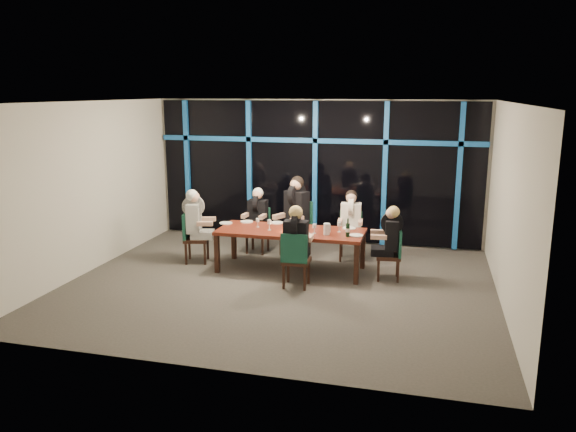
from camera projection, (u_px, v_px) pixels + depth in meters
The scene contains 29 objects.
room at pixel (279, 164), 8.94m from camera, with size 7.04×7.00×3.02m.
window_wall at pixel (316, 169), 11.81m from camera, with size 6.86×0.43×2.94m.
dining_table at pixel (291, 234), 9.99m from camera, with size 2.60×1.00×0.75m.
chair_far_left at pixel (259, 227), 11.23m from camera, with size 0.44×0.44×0.89m.
chair_far_mid at pixel (298, 225), 11.03m from camera, with size 0.66×0.66×1.07m.
chair_far_right at pixel (351, 233), 10.75m from camera, with size 0.46×0.46×0.92m.
chair_end_left at pixel (192, 235), 10.53m from camera, with size 0.53×0.53×0.95m.
chair_end_right at pixel (393, 252), 9.55m from camera, with size 0.45×0.45×0.88m.
chair_near_mid at pixel (295, 257), 9.12m from camera, with size 0.45×0.45×0.94m.
diner_far_left at pixel (257, 211), 11.09m from camera, with size 0.46×0.56×0.87m.
diner_far_mid at pixel (295, 205), 10.87m from camera, with size 0.67×0.73×1.04m.
diner_far_right at pixel (351, 215), 10.59m from camera, with size 0.48×0.59×0.89m.
diner_end_left at pixel (196, 215), 10.45m from camera, with size 0.64×0.53×0.92m.
diner_end_right at pixel (390, 232), 9.49m from camera, with size 0.57×0.46×0.85m.
diner_near_mid at pixel (296, 234), 9.11m from camera, with size 0.47×0.59×0.92m.
plate_far_left at pixel (247, 222), 10.58m from camera, with size 0.24×0.24×0.01m, color white.
plate_far_mid at pixel (277, 223), 10.50m from camera, with size 0.24×0.24×0.01m, color white.
plate_far_right at pixel (349, 228), 10.08m from camera, with size 0.24×0.24×0.01m, color white.
plate_end_left at pixel (227, 223), 10.47m from camera, with size 0.24×0.24×0.01m, color white.
plate_end_right at pixel (356, 235), 9.58m from camera, with size 0.24×0.24×0.01m, color white.
plate_near_mid at pixel (303, 234), 9.68m from camera, with size 0.24×0.24×0.01m, color white.
wine_bottle at pixel (348, 230), 9.50m from camera, with size 0.07×0.07×0.31m.
water_pitcher at pixel (327, 229), 9.63m from camera, with size 0.12×0.11×0.20m.
tea_light at pixel (286, 231), 9.87m from camera, with size 0.05×0.05×0.03m, color #FEA44C.
wine_glass_a at pixel (269, 223), 9.94m from camera, with size 0.07×0.07×0.19m.
wine_glass_b at pixel (297, 222), 9.94m from camera, with size 0.07×0.07×0.19m.
wine_glass_c at pixel (314, 227), 9.71m from camera, with size 0.07×0.07×0.17m.
wine_glass_d at pixel (258, 221), 10.17m from camera, with size 0.06×0.06×0.16m.
wine_glass_e at pixel (339, 225), 9.81m from camera, with size 0.07×0.07×0.18m.
Camera 1 is at (2.36, -8.58, 3.18)m, focal length 35.00 mm.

